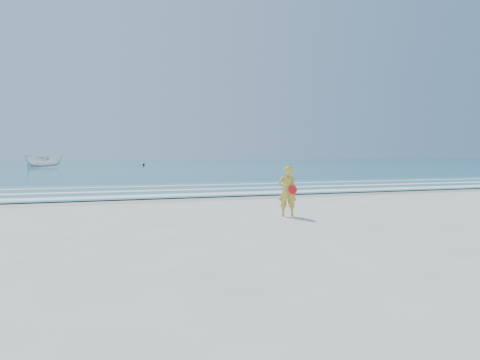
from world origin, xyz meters
name	(u,v)px	position (x,y,z in m)	size (l,w,h in m)	color
ground	(306,232)	(0.00, 0.00, 0.00)	(400.00, 400.00, 0.00)	silver
wet_sand	(200,198)	(0.00, 9.00, 0.00)	(400.00, 2.40, 0.00)	#B2A893
ocean	(89,163)	(0.00, 105.00, 0.02)	(400.00, 190.00, 0.04)	#19727F
shallow	(174,189)	(0.00, 14.00, 0.04)	(400.00, 10.00, 0.01)	#59B7AD
foam_near	(192,194)	(0.00, 10.30, 0.05)	(400.00, 1.40, 0.01)	white
foam_mid	(177,190)	(0.00, 13.20, 0.05)	(400.00, 0.90, 0.01)	white
foam_far	(164,186)	(0.00, 16.50, 0.05)	(400.00, 0.60, 0.01)	white
boat	(44,161)	(-7.95, 62.05, 1.03)	(1.93, 5.12, 1.98)	white
buoy	(144,165)	(7.14, 69.42, 0.24)	(0.40, 0.40, 0.40)	black
woman	(287,191)	(0.80, 2.60, 0.73)	(0.61, 0.49, 1.45)	gold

